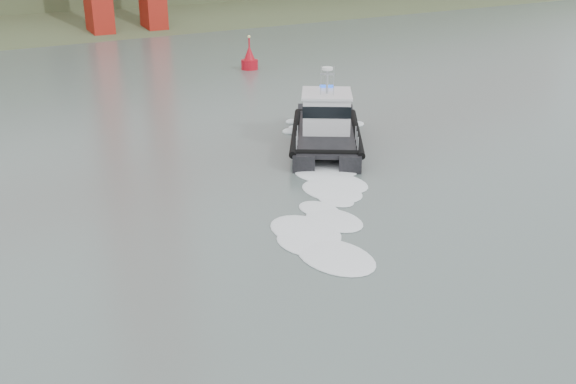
{
  "coord_description": "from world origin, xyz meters",
  "views": [
    {
      "loc": [
        -15.55,
        -11.98,
        12.05
      ],
      "look_at": [
        -0.6,
        7.85,
        2.4
      ],
      "focal_mm": 40.0,
      "sensor_mm": 36.0,
      "label": 1
    }
  ],
  "objects": [
    {
      "name": "ground",
      "position": [
        0.0,
        0.0,
        0.0
      ],
      "size": [
        400.0,
        400.0,
        0.0
      ],
      "primitive_type": "plane",
      "color": "#566662",
      "rests_on": "ground"
    },
    {
      "name": "patrol_boat",
      "position": [
        10.01,
        17.92,
        1.29
      ],
      "size": [
        9.74,
        10.65,
        5.16
      ],
      "rotation": [
        0.0,
        0.0,
        -0.69
      ],
      "color": "black",
      "rests_on": "ground"
    },
    {
      "name": "nav_buoy",
      "position": [
        20.92,
        42.92,
        0.95
      ],
      "size": [
        1.74,
        1.74,
        3.63
      ],
      "color": "#AC0C19",
      "rests_on": "ground"
    }
  ]
}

